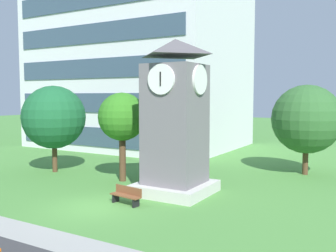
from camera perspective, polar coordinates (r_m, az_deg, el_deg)
name	(u,v)px	position (r m, az deg, el deg)	size (l,w,h in m)	color
ground_plane	(94,207)	(19.39, -10.97, -11.86)	(160.00, 160.00, 0.00)	#4C893D
kerb_strip	(27,232)	(16.73, -20.39, -14.74)	(120.00, 1.60, 0.01)	#9E9E99
office_building	(140,43)	(42.52, -4.27, 12.31)	(20.87, 15.04, 22.40)	silver
clock_tower	(175,127)	(21.02, 1.10, -0.09)	(3.87, 3.87, 8.54)	slate
park_bench	(126,195)	(19.53, -6.25, -10.28)	(1.85, 0.75, 0.88)	brown
tree_by_building	(54,117)	(28.23, -16.75, 1.25)	(4.48, 4.48, 6.17)	#513823
tree_streetside	(307,119)	(27.78, 20.05, 0.96)	(4.73, 4.73, 6.22)	#513823
tree_near_tower	(122,117)	(24.25, -6.89, 1.28)	(3.06, 3.06, 5.66)	#513823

